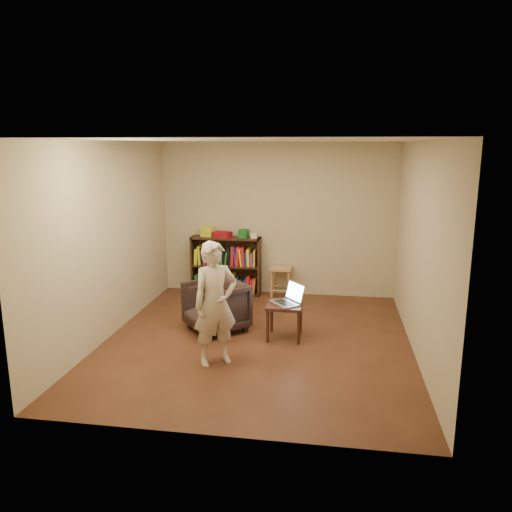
% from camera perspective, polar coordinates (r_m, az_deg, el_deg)
% --- Properties ---
extents(floor, '(4.50, 4.50, 0.00)m').
position_cam_1_polar(floor, '(6.72, 0.12, -9.67)').
color(floor, '#402414').
rests_on(floor, ground).
extents(ceiling, '(4.50, 4.50, 0.00)m').
position_cam_1_polar(ceiling, '(6.22, 0.13, 13.09)').
color(ceiling, white).
rests_on(ceiling, wall_back).
extents(wall_back, '(4.00, 0.00, 4.00)m').
position_cam_1_polar(wall_back, '(8.54, 2.46, 4.17)').
color(wall_back, '#BDB48F').
rests_on(wall_back, floor).
extents(wall_left, '(0.00, 4.50, 4.50)m').
position_cam_1_polar(wall_left, '(6.94, -16.43, 1.72)').
color(wall_left, '#BDB48F').
rests_on(wall_left, floor).
extents(wall_right, '(0.00, 4.50, 4.50)m').
position_cam_1_polar(wall_right, '(6.36, 18.24, 0.66)').
color(wall_right, '#BDB48F').
rests_on(wall_right, floor).
extents(bookshelf, '(1.20, 0.30, 1.00)m').
position_cam_1_polar(bookshelf, '(8.70, -3.41, -1.46)').
color(bookshelf, black).
rests_on(bookshelf, floor).
extents(box_yellow, '(0.23, 0.19, 0.17)m').
position_cam_1_polar(box_yellow, '(8.65, -5.56, 2.78)').
color(box_yellow, yellow).
rests_on(box_yellow, bookshelf).
extents(red_cloth, '(0.33, 0.28, 0.10)m').
position_cam_1_polar(red_cloth, '(8.55, -3.88, 2.46)').
color(red_cloth, maroon).
rests_on(red_cloth, bookshelf).
extents(box_green, '(0.17, 0.17, 0.14)m').
position_cam_1_polar(box_green, '(8.50, -1.42, 2.58)').
color(box_green, '#1C6B24').
rests_on(box_green, bookshelf).
extents(box_white, '(0.10, 0.10, 0.08)m').
position_cam_1_polar(box_white, '(8.46, -0.24, 2.32)').
color(box_white, silver).
rests_on(box_white, bookshelf).
extents(stool, '(0.36, 0.36, 0.52)m').
position_cam_1_polar(stool, '(8.49, 2.86, -1.94)').
color(stool, '#A97552').
rests_on(stool, floor).
extents(armchair, '(1.06, 1.05, 0.69)m').
position_cam_1_polar(armchair, '(7.01, -4.61, -5.75)').
color(armchair, '#2F221F').
rests_on(armchair, floor).
extents(side_table, '(0.47, 0.47, 0.48)m').
position_cam_1_polar(side_table, '(6.70, 3.31, -6.13)').
color(side_table, black).
rests_on(side_table, floor).
extents(laptop, '(0.50, 0.51, 0.28)m').
position_cam_1_polar(laptop, '(6.68, 3.74, -4.92)').
color(laptop, '#AAAAAE').
rests_on(laptop, side_table).
extents(person, '(0.64, 0.60, 1.47)m').
position_cam_1_polar(person, '(5.84, -4.67, -5.46)').
color(person, beige).
rests_on(person, floor).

